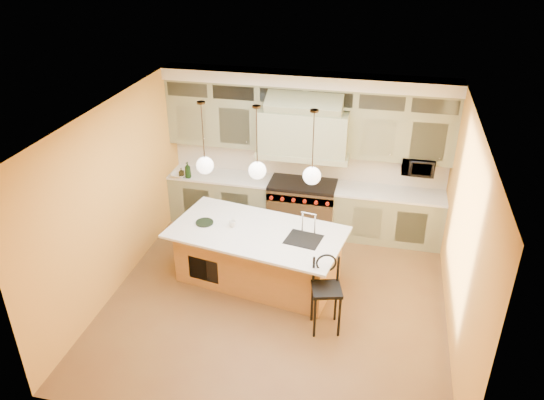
% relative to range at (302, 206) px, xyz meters
% --- Properties ---
extents(floor, '(5.00, 5.00, 0.00)m').
position_rel_range_xyz_m(floor, '(0.00, -2.14, -0.49)').
color(floor, brown).
rests_on(floor, ground).
extents(ceiling, '(5.00, 5.00, 0.00)m').
position_rel_range_xyz_m(ceiling, '(0.00, -2.14, 2.41)').
color(ceiling, white).
rests_on(ceiling, wall_back).
extents(wall_back, '(5.00, 0.00, 5.00)m').
position_rel_range_xyz_m(wall_back, '(0.00, 0.36, 0.96)').
color(wall_back, gold).
rests_on(wall_back, ground).
extents(wall_front, '(5.00, 0.00, 5.00)m').
position_rel_range_xyz_m(wall_front, '(0.00, -4.64, 0.96)').
color(wall_front, gold).
rests_on(wall_front, ground).
extents(wall_left, '(0.00, 5.00, 5.00)m').
position_rel_range_xyz_m(wall_left, '(-2.50, -2.14, 0.96)').
color(wall_left, gold).
rests_on(wall_left, ground).
extents(wall_right, '(0.00, 5.00, 5.00)m').
position_rel_range_xyz_m(wall_right, '(2.50, -2.14, 0.96)').
color(wall_right, gold).
rests_on(wall_right, ground).
extents(back_cabinetry, '(5.00, 0.77, 2.90)m').
position_rel_range_xyz_m(back_cabinetry, '(0.00, 0.09, 0.94)').
color(back_cabinetry, gray).
rests_on(back_cabinetry, floor).
extents(range, '(1.20, 0.74, 0.96)m').
position_rel_range_xyz_m(range, '(0.00, 0.00, 0.00)').
color(range, silver).
rests_on(range, floor).
extents(kitchen_island, '(2.84, 1.82, 1.35)m').
position_rel_range_xyz_m(kitchen_island, '(-0.39, -1.70, -0.02)').
color(kitchen_island, olive).
rests_on(kitchen_island, floor).
extents(counter_stool, '(0.49, 0.49, 1.14)m').
position_rel_range_xyz_m(counter_stool, '(0.79, -2.59, 0.16)').
color(counter_stool, black).
rests_on(counter_stool, floor).
extents(microwave, '(0.54, 0.37, 0.30)m').
position_rel_range_xyz_m(microwave, '(1.95, 0.11, 0.96)').
color(microwave, black).
rests_on(microwave, back_cabinetry).
extents(oil_bottle_a, '(0.13, 0.13, 0.31)m').
position_rel_range_xyz_m(oil_bottle_a, '(-2.10, -0.22, 0.61)').
color(oil_bottle_a, black).
rests_on(oil_bottle_a, back_cabinetry).
extents(oil_bottle_b, '(0.09, 0.09, 0.18)m').
position_rel_range_xyz_m(oil_bottle_b, '(-2.23, -0.22, 0.54)').
color(oil_bottle_b, black).
rests_on(oil_bottle_b, back_cabinetry).
extents(fruit_bowl, '(0.28, 0.28, 0.07)m').
position_rel_range_xyz_m(fruit_bowl, '(-2.27, -0.22, 0.49)').
color(fruit_bowl, white).
rests_on(fruit_bowl, back_cabinetry).
extents(cup, '(0.12, 0.12, 0.10)m').
position_rel_range_xyz_m(cup, '(-0.81, -1.69, 0.48)').
color(cup, silver).
rests_on(cup, kitchen_island).
extents(pendant_left, '(0.26, 0.26, 1.11)m').
position_rel_range_xyz_m(pendant_left, '(-1.20, -1.69, 1.46)').
color(pendant_left, '#2D2319').
rests_on(pendant_left, ceiling).
extents(pendant_center, '(0.26, 0.26, 1.11)m').
position_rel_range_xyz_m(pendant_center, '(-0.40, -1.69, 1.46)').
color(pendant_center, '#2D2319').
rests_on(pendant_center, ceiling).
extents(pendant_right, '(0.26, 0.26, 1.11)m').
position_rel_range_xyz_m(pendant_right, '(0.40, -1.69, 1.46)').
color(pendant_right, '#2D2319').
rests_on(pendant_right, ceiling).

